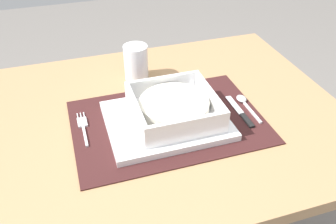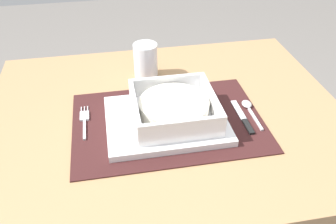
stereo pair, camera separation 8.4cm
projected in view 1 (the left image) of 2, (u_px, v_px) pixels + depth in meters
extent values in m
cube|color=#A37A51|center=(166.00, 118.00, 0.90)|extent=(0.88, 0.71, 0.03)
cube|color=olive|center=(33.00, 171.00, 1.25)|extent=(0.05, 0.05, 0.70)
cube|color=olive|center=(236.00, 128.00, 1.44)|extent=(0.05, 0.05, 0.70)
cube|color=#381919|center=(168.00, 122.00, 0.86)|extent=(0.45, 0.31, 0.00)
cube|color=white|center=(166.00, 120.00, 0.85)|extent=(0.28, 0.22, 0.02)
cube|color=white|center=(174.00, 114.00, 0.84)|extent=(0.19, 0.19, 0.01)
cube|color=white|center=(136.00, 111.00, 0.81)|extent=(0.01, 0.19, 0.05)
cube|color=white|center=(210.00, 98.00, 0.85)|extent=(0.01, 0.19, 0.05)
cube|color=white|center=(188.00, 128.00, 0.76)|extent=(0.17, 0.01, 0.05)
cube|color=white|center=(163.00, 85.00, 0.90)|extent=(0.17, 0.01, 0.05)
cylinder|color=silver|center=(174.00, 107.00, 0.83)|extent=(0.16, 0.16, 0.03)
cube|color=silver|center=(85.00, 136.00, 0.81)|extent=(0.01, 0.07, 0.00)
cube|color=silver|center=(82.00, 122.00, 0.85)|extent=(0.02, 0.04, 0.00)
cylinder|color=silver|center=(78.00, 116.00, 0.87)|extent=(0.00, 0.02, 0.00)
cylinder|color=silver|center=(81.00, 116.00, 0.87)|extent=(0.00, 0.02, 0.00)
cylinder|color=silver|center=(84.00, 115.00, 0.87)|extent=(0.00, 0.02, 0.00)
cube|color=silver|center=(252.00, 113.00, 0.88)|extent=(0.01, 0.09, 0.00)
ellipsoid|color=silver|center=(241.00, 99.00, 0.92)|extent=(0.02, 0.03, 0.01)
cube|color=black|center=(247.00, 120.00, 0.85)|extent=(0.01, 0.05, 0.01)
cube|color=silver|center=(235.00, 105.00, 0.91)|extent=(0.01, 0.08, 0.00)
cylinder|color=white|center=(136.00, 62.00, 0.99)|extent=(0.07, 0.07, 0.10)
cylinder|color=maroon|center=(136.00, 67.00, 1.00)|extent=(0.05, 0.05, 0.06)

